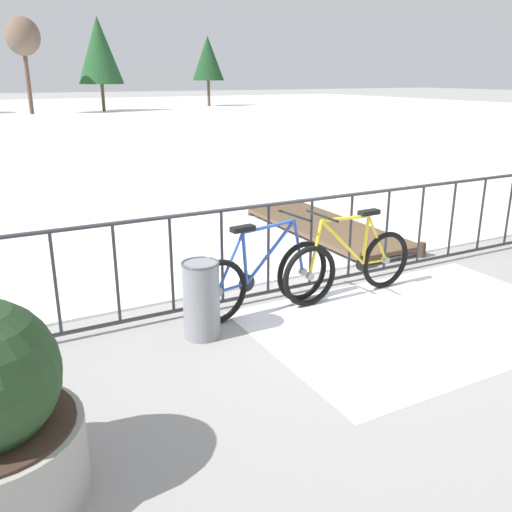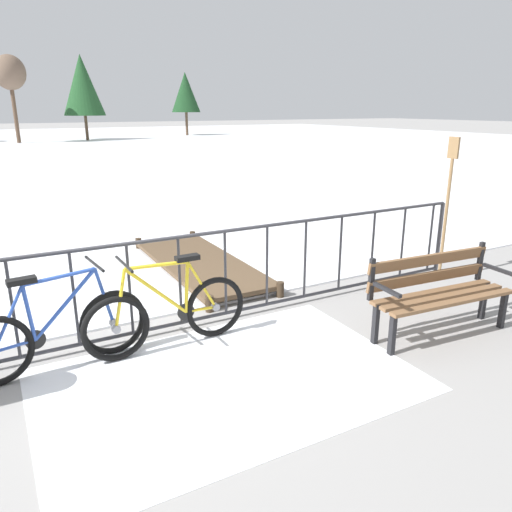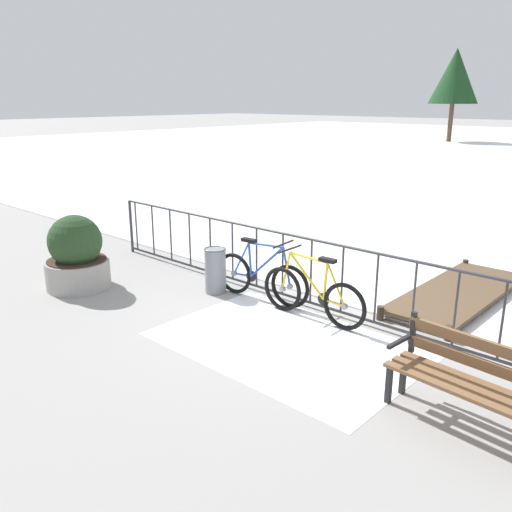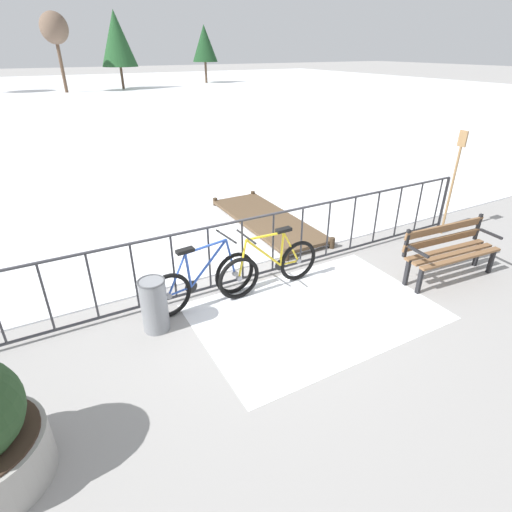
% 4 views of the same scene
% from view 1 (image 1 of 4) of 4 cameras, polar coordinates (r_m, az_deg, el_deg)
% --- Properties ---
extents(ground_plane, '(160.00, 160.00, 0.00)m').
position_cam_1_polar(ground_plane, '(6.30, 5.54, -3.54)').
color(ground_plane, gray).
extents(frozen_pond, '(80.00, 56.00, 0.03)m').
position_cam_1_polar(frozen_pond, '(33.48, -23.11, 12.84)').
color(frozen_pond, white).
rests_on(frozen_pond, ground).
extents(snow_patch, '(3.29, 2.17, 0.01)m').
position_cam_1_polar(snow_patch, '(5.76, 16.62, -6.36)').
color(snow_patch, white).
rests_on(snow_patch, ground).
extents(railing_fence, '(9.06, 0.06, 1.07)m').
position_cam_1_polar(railing_fence, '(6.11, 5.70, 1.34)').
color(railing_fence, '#38383D').
rests_on(railing_fence, ground).
extents(bicycle_near_railing, '(1.71, 0.52, 0.97)m').
position_cam_1_polar(bicycle_near_railing, '(6.07, 9.67, -0.85)').
color(bicycle_near_railing, black).
rests_on(bicycle_near_railing, ground).
extents(bicycle_second, '(1.71, 0.52, 0.97)m').
position_cam_1_polar(bicycle_second, '(5.59, 0.62, -2.26)').
color(bicycle_second, black).
rests_on(bicycle_second, ground).
extents(trash_bin, '(0.35, 0.35, 0.73)m').
position_cam_1_polar(trash_bin, '(5.08, -5.68, -4.45)').
color(trash_bin, gray).
rests_on(trash_bin, ground).
extents(wooden_dock, '(1.10, 3.14, 0.20)m').
position_cam_1_polar(wooden_dock, '(8.49, 7.23, 3.01)').
color(wooden_dock, brown).
rests_on(wooden_dock, ground).
extents(tree_west_mid, '(2.02, 2.02, 5.64)m').
position_cam_1_polar(tree_west_mid, '(37.94, -22.98, 20.10)').
color(tree_west_mid, brown).
rests_on(tree_west_mid, ground).
extents(tree_centre, '(2.42, 2.42, 5.18)m').
position_cam_1_polar(tree_centre, '(44.91, -5.00, 19.69)').
color(tree_centre, brown).
rests_on(tree_centre, ground).
extents(tree_east_mid, '(2.93, 2.93, 5.97)m').
position_cam_1_polar(tree_east_mid, '(39.60, -15.92, 19.78)').
color(tree_east_mid, brown).
rests_on(tree_east_mid, ground).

